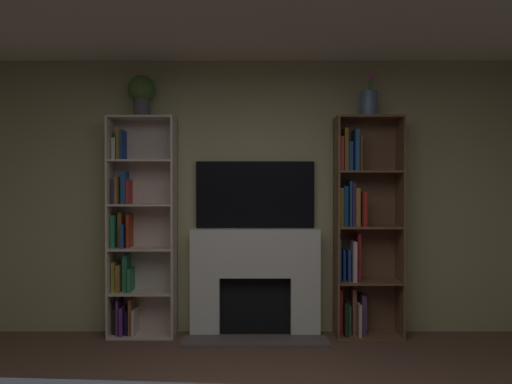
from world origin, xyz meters
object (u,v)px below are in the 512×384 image
at_px(bookshelf_right, 361,230).
at_px(potted_plant, 143,92).
at_px(fireplace, 256,280).
at_px(vase_with_flowers, 370,102).
at_px(bookshelf_left, 138,234).
at_px(tv, 256,195).

xyz_separation_m(bookshelf_right, potted_plant, (-2.05, -0.04, 1.29)).
relative_size(fireplace, potted_plant, 3.41).
relative_size(potted_plant, vase_with_flowers, 0.94).
distance_m(potted_plant, vase_with_flowers, 2.12).
xyz_separation_m(fireplace, bookshelf_left, (-1.13, 0.01, 0.44)).
bearing_deg(fireplace, tv, 90.00).
height_order(tv, potted_plant, potted_plant).
height_order(bookshelf_left, potted_plant, potted_plant).
distance_m(fireplace, potted_plant, 2.06).
xyz_separation_m(fireplace, bookshelf_right, (0.99, -0.00, 0.47)).
distance_m(fireplace, bookshelf_right, 1.09).
bearing_deg(fireplace, vase_with_flowers, -2.31).
bearing_deg(tv, vase_with_flowers, -6.45).
bearing_deg(potted_plant, tv, 6.46).
relative_size(bookshelf_left, vase_with_flowers, 5.01).
distance_m(bookshelf_right, vase_with_flowers, 1.20).
height_order(fireplace, bookshelf_left, bookshelf_left).
xyz_separation_m(tv, vase_with_flowers, (1.06, -0.12, 0.86)).
bearing_deg(bookshelf_right, vase_with_flowers, -29.81).
xyz_separation_m(fireplace, potted_plant, (-1.06, -0.04, 1.76)).
distance_m(fireplace, bookshelf_left, 1.21).
height_order(fireplace, potted_plant, potted_plant).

